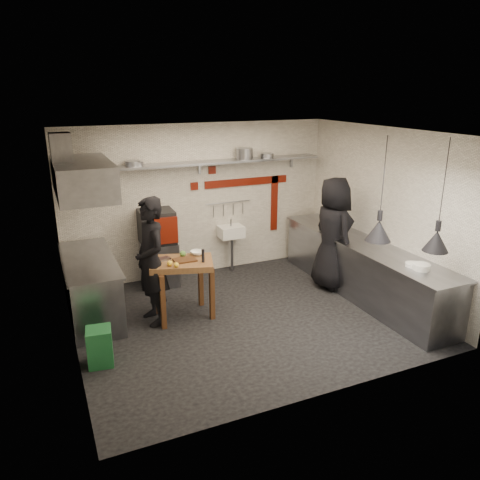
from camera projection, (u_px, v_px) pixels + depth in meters
name	position (u px, v px, depth m)	size (l,w,h in m)	color
floor	(246.00, 317.00, 7.24)	(5.00, 5.00, 0.00)	black
ceiling	(247.00, 133.00, 6.37)	(5.00, 5.00, 0.00)	beige
wall_back	(200.00, 200.00, 8.63)	(5.00, 0.04, 2.80)	silver
wall_front	(328.00, 283.00, 4.98)	(5.00, 0.04, 2.80)	silver
wall_left	(65.00, 254.00, 5.85)	(0.04, 4.20, 2.80)	silver
wall_right	(384.00, 213.00, 7.76)	(0.04, 4.20, 2.80)	silver
red_band_horiz	(247.00, 182.00, 8.89)	(1.70, 0.02, 0.14)	#5F1307
red_band_vert	(274.00, 203.00, 9.27)	(0.14, 0.02, 1.10)	#5F1307
red_tile_a	(212.00, 170.00, 8.54)	(0.14, 0.02, 0.14)	#5F1307
red_tile_b	(194.00, 186.00, 8.49)	(0.14, 0.02, 0.14)	#5F1307
back_shelf	(202.00, 163.00, 8.25)	(4.60, 0.34, 0.04)	slate
shelf_bracket_left	(90.00, 175.00, 7.69)	(0.04, 0.06, 0.24)	slate
shelf_bracket_mid	(199.00, 167.00, 8.41)	(0.04, 0.06, 0.24)	slate
shelf_bracket_right	(291.00, 161.00, 9.14)	(0.04, 0.06, 0.24)	slate
pan_far_left	(133.00, 163.00, 7.77)	(0.25, 0.25, 0.09)	slate
pan_mid_left	(136.00, 164.00, 7.79)	(0.24, 0.24, 0.07)	slate
stock_pot	(245.00, 153.00, 8.53)	(0.30, 0.30, 0.20)	slate
pan_right	(267.00, 155.00, 8.72)	(0.25, 0.25, 0.08)	slate
oven_stand	(160.00, 264.00, 8.33)	(0.60, 0.54, 0.80)	slate
combi_oven	(157.00, 227.00, 8.10)	(0.59, 0.55, 0.58)	black
oven_door	(163.00, 231.00, 7.85)	(0.52, 0.03, 0.46)	#5F1307
oven_glass	(164.00, 231.00, 7.87)	(0.32, 0.01, 0.34)	black
hand_sink	(231.00, 232.00, 8.88)	(0.46, 0.34, 0.22)	white
sink_tap	(231.00, 223.00, 8.82)	(0.03, 0.03, 0.14)	slate
sink_drain	(232.00, 254.00, 8.98)	(0.06, 0.06, 0.66)	slate
utensil_rail	(228.00, 202.00, 8.83)	(0.02, 0.02, 0.90)	slate
counter_right	(362.00, 270.00, 7.92)	(0.70, 3.80, 0.90)	slate
counter_right_top	(364.00, 244.00, 7.78)	(0.76, 3.90, 0.03)	slate
plate_stack	(421.00, 267.00, 6.60)	(0.24, 0.24, 0.09)	white
small_bowl_right	(412.00, 265.00, 6.74)	(0.20, 0.20, 0.05)	white
counter_left	(91.00, 288.00, 7.19)	(0.70, 1.90, 0.90)	slate
counter_left_top	(88.00, 260.00, 7.05)	(0.76, 2.00, 0.03)	slate
extractor_hood	(83.00, 178.00, 6.68)	(0.78, 1.60, 0.50)	slate
hood_duct	(61.00, 151.00, 6.46)	(0.28, 0.28, 0.50)	slate
green_bin	(100.00, 347.00, 5.94)	(0.31, 0.31, 0.50)	#195A2C
prep_table	(183.00, 289.00, 7.14)	(0.92, 0.64, 0.92)	brown
cutting_board	(185.00, 260.00, 6.99)	(0.33, 0.23, 0.03)	#4D2C16
pepper_mill	(203.00, 256.00, 6.90)	(0.04, 0.04, 0.20)	black
lemon_a	(170.00, 263.00, 6.77)	(0.08, 0.08, 0.08)	yellow
lemon_b	(176.00, 265.00, 6.72)	(0.08, 0.08, 0.08)	yellow
veg_ball	(183.00, 254.00, 7.14)	(0.10, 0.10, 0.10)	#548A36
steel_tray	(163.00, 259.00, 7.02)	(0.20, 0.13, 0.03)	slate
bowl	(197.00, 253.00, 7.23)	(0.21, 0.21, 0.06)	white
heat_lamp_near	(382.00, 190.00, 6.29)	(0.35, 0.35, 1.45)	black
heat_lamp_far	(442.00, 196.00, 6.03)	(0.34, 0.34, 1.50)	black
chef_left	(151.00, 262.00, 6.83)	(0.70, 0.46, 1.93)	black
chef_right	(333.00, 234.00, 8.07)	(0.96, 0.63, 1.97)	black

